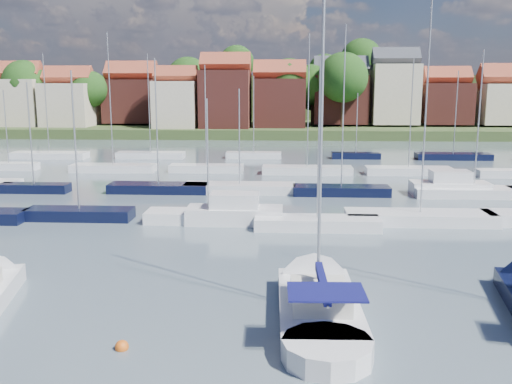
{
  "coord_description": "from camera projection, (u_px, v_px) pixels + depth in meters",
  "views": [
    {
      "loc": [
        -1.56,
        -20.48,
        10.05
      ],
      "look_at": [
        -3.42,
        14.0,
        3.49
      ],
      "focal_mm": 40.0,
      "sensor_mm": 36.0,
      "label": 1
    }
  ],
  "objects": [
    {
      "name": "ground",
      "position": [
        301.0,
        179.0,
        61.13
      ],
      "size": [
        260.0,
        260.0,
        0.0
      ],
      "primitive_type": "plane",
      "color": "#44555C",
      "rests_on": "ground"
    },
    {
      "name": "sailboat_centre",
      "position": [
        316.0,
        295.0,
        26.64
      ],
      "size": [
        3.74,
        13.02,
        17.51
      ],
      "rotation": [
        0.0,
        0.0,
        1.6
      ],
      "color": "silver",
      "rests_on": "ground"
    },
    {
      "name": "buoy_c",
      "position": [
        122.0,
        349.0,
        21.93
      ],
      "size": [
        0.53,
        0.53,
        0.53
      ],
      "primitive_type": "sphere",
      "color": "#D85914",
      "rests_on": "ground"
    },
    {
      "name": "buoy_e",
      "position": [
        360.0,
        296.0,
        27.39
      ],
      "size": [
        0.46,
        0.46,
        0.46
      ],
      "primitive_type": "sphere",
      "color": "#D85914",
      "rests_on": "ground"
    },
    {
      "name": "marina_field",
      "position": [
        321.0,
        183.0,
        56.19
      ],
      "size": [
        79.62,
        41.41,
        15.93
      ],
      "color": "silver",
      "rests_on": "ground"
    },
    {
      "name": "far_shore_town",
      "position": [
        301.0,
        105.0,
        151.06
      ],
      "size": [
        212.46,
        90.0,
        22.27
      ],
      "color": "#374824",
      "rests_on": "ground"
    }
  ]
}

